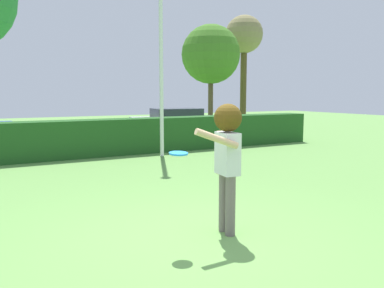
# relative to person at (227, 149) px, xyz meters

# --- Properties ---
(ground_plane) EXTENTS (60.00, 60.00, 0.00)m
(ground_plane) POSITION_rel_person_xyz_m (-0.49, 0.01, -1.20)
(ground_plane) COLOR #659A4A
(person) EXTENTS (0.81, 0.56, 1.81)m
(person) POSITION_rel_person_xyz_m (0.00, 0.00, 0.00)
(person) COLOR slate
(person) RESTS_ON ground
(frisbee) EXTENTS (0.24, 0.24, 0.04)m
(frisbee) POSITION_rel_person_xyz_m (-0.79, -0.08, 0.00)
(frisbee) COLOR #268CE5
(lamppost) EXTENTS (0.24, 0.24, 6.80)m
(lamppost) POSITION_rel_person_xyz_m (2.16, 6.78, 2.53)
(lamppost) COLOR silver
(lamppost) RESTS_ON ground
(hedge_row) EXTENTS (18.47, 0.90, 1.14)m
(hedge_row) POSITION_rel_person_xyz_m (-0.49, 7.81, -0.63)
(hedge_row) COLOR #21511E
(hedge_row) RESTS_ON ground
(parked_car_silver) EXTENTS (4.39, 2.25, 1.25)m
(parked_car_silver) POSITION_rel_person_xyz_m (5.55, 12.43, -0.51)
(parked_car_silver) COLOR #B7B7BC
(parked_car_silver) RESTS_ON ground
(birch_tree) EXTENTS (3.46, 3.46, 5.98)m
(birch_tree) POSITION_rel_person_xyz_m (9.60, 15.88, 3.04)
(birch_tree) COLOR brown
(birch_tree) RESTS_ON ground
(bare_elm_tree) EXTENTS (2.46, 2.46, 7.05)m
(bare_elm_tree) POSITION_rel_person_xyz_m (13.04, 17.29, 4.45)
(bare_elm_tree) COLOR brown
(bare_elm_tree) RESTS_ON ground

